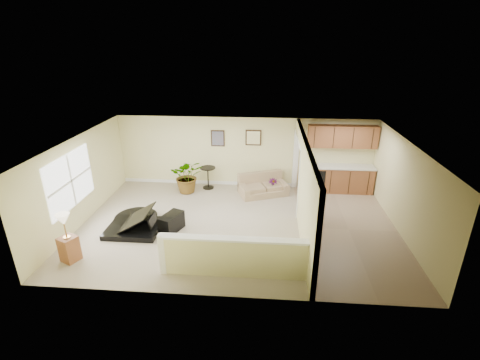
# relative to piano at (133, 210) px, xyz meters

# --- Properties ---
(floor) EXTENTS (9.00, 9.00, 0.00)m
(floor) POSITION_rel_piano_xyz_m (2.89, 0.39, -0.57)
(floor) COLOR #B3A78B
(floor) RESTS_ON ground
(back_wall) EXTENTS (9.00, 0.04, 2.50)m
(back_wall) POSITION_rel_piano_xyz_m (2.89, 3.39, 0.68)
(back_wall) COLOR #F1EAA4
(back_wall) RESTS_ON floor
(front_wall) EXTENTS (9.00, 0.04, 2.50)m
(front_wall) POSITION_rel_piano_xyz_m (2.89, -2.61, 0.68)
(front_wall) COLOR #F1EAA4
(front_wall) RESTS_ON floor
(left_wall) EXTENTS (0.04, 6.00, 2.50)m
(left_wall) POSITION_rel_piano_xyz_m (-1.61, 0.39, 0.68)
(left_wall) COLOR #F1EAA4
(left_wall) RESTS_ON floor
(right_wall) EXTENTS (0.04, 6.00, 2.50)m
(right_wall) POSITION_rel_piano_xyz_m (7.39, 0.39, 0.68)
(right_wall) COLOR #F1EAA4
(right_wall) RESTS_ON floor
(ceiling) EXTENTS (9.00, 6.00, 0.04)m
(ceiling) POSITION_rel_piano_xyz_m (2.89, 0.39, 1.93)
(ceiling) COLOR silver
(ceiling) RESTS_ON back_wall
(kitchen_vinyl) EXTENTS (2.70, 6.00, 0.01)m
(kitchen_vinyl) POSITION_rel_piano_xyz_m (6.04, 0.39, -0.57)
(kitchen_vinyl) COLOR #9D856A
(kitchen_vinyl) RESTS_ON floor
(interior_partition) EXTENTS (0.18, 5.99, 2.50)m
(interior_partition) POSITION_rel_piano_xyz_m (4.69, 0.64, 0.65)
(interior_partition) COLOR #F1EAA4
(interior_partition) RESTS_ON floor
(pony_half_wall) EXTENTS (3.42, 0.22, 1.00)m
(pony_half_wall) POSITION_rel_piano_xyz_m (2.97, -1.91, -0.05)
(pony_half_wall) COLOR #F1EAA4
(pony_half_wall) RESTS_ON floor
(left_window) EXTENTS (0.05, 2.15, 1.45)m
(left_window) POSITION_rel_piano_xyz_m (-1.59, -0.11, 0.88)
(left_window) COLOR white
(left_window) RESTS_ON left_wall
(wall_art_left) EXTENTS (0.48, 0.04, 0.58)m
(wall_art_left) POSITION_rel_piano_xyz_m (1.94, 3.36, 1.18)
(wall_art_left) COLOR #332112
(wall_art_left) RESTS_ON back_wall
(wall_mirror) EXTENTS (0.55, 0.04, 0.55)m
(wall_mirror) POSITION_rel_piano_xyz_m (3.19, 3.36, 1.23)
(wall_mirror) COLOR #332112
(wall_mirror) RESTS_ON back_wall
(kitchen_cabinets) EXTENTS (2.36, 0.65, 2.33)m
(kitchen_cabinets) POSITION_rel_piano_xyz_m (6.08, 3.12, 0.30)
(kitchen_cabinets) COLOR #9A5932
(kitchen_cabinets) RESTS_ON floor
(piano) EXTENTS (1.73, 1.79, 1.37)m
(piano) POSITION_rel_piano_xyz_m (0.00, 0.00, 0.00)
(piano) COLOR black
(piano) RESTS_ON floor
(piano_bench) EXTENTS (0.64, 0.84, 0.50)m
(piano_bench) POSITION_rel_piano_xyz_m (1.09, -0.06, -0.32)
(piano_bench) COLOR black
(piano_bench) RESTS_ON floor
(loveseat) EXTENTS (1.90, 1.44, 0.91)m
(loveseat) POSITION_rel_piano_xyz_m (3.58, 2.67, -0.23)
(loveseat) COLOR tan
(loveseat) RESTS_ON floor
(accent_table) EXTENTS (0.54, 0.54, 0.78)m
(accent_table) POSITION_rel_piano_xyz_m (1.61, 2.99, -0.07)
(accent_table) COLOR black
(accent_table) RESTS_ON floor
(palm_plant) EXTENTS (1.25, 1.14, 1.21)m
(palm_plant) POSITION_rel_piano_xyz_m (0.97, 2.60, 0.02)
(palm_plant) COLOR black
(palm_plant) RESTS_ON floor
(small_plant) EXTENTS (0.36, 0.36, 0.57)m
(small_plant) POSITION_rel_piano_xyz_m (3.91, 2.62, -0.33)
(small_plant) COLOR black
(small_plant) RESTS_ON floor
(lamp_stand) EXTENTS (0.49, 0.49, 1.25)m
(lamp_stand) POSITION_rel_piano_xyz_m (-0.99, -1.63, -0.04)
(lamp_stand) COLOR #9A5932
(lamp_stand) RESTS_ON floor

